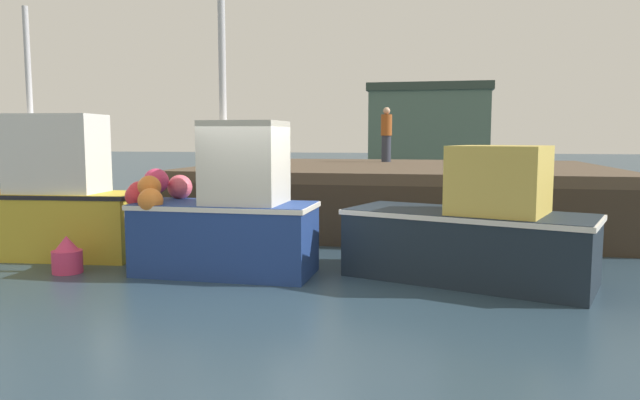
% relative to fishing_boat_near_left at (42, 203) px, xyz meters
% --- Properties ---
extents(ground, '(120.00, 160.00, 0.10)m').
position_rel_fishing_boat_near_left_xyz_m(ground, '(4.85, -1.00, -1.12)').
color(ground, '#283D4C').
extents(pier, '(10.53, 8.18, 1.57)m').
position_rel_fishing_boat_near_left_xyz_m(pier, '(6.48, 5.78, 0.25)').
color(pier, brown).
rests_on(pier, ground).
extents(fishing_boat_near_left, '(4.17, 1.58, 4.77)m').
position_rel_fishing_boat_near_left_xyz_m(fishing_boat_near_left, '(0.00, 0.00, 0.00)').
color(fishing_boat_near_left, gold).
rests_on(fishing_boat_near_left, ground).
extents(fishing_boat_near_right, '(3.32, 1.51, 5.63)m').
position_rel_fishing_boat_near_left_xyz_m(fishing_boat_near_right, '(3.97, -0.59, -0.02)').
color(fishing_boat_near_right, navy).
rests_on(fishing_boat_near_right, ground).
extents(fishing_boat_mid, '(4.22, 2.74, 2.20)m').
position_rel_fishing_boat_near_left_xyz_m(fishing_boat_mid, '(8.09, -0.27, -0.23)').
color(fishing_boat_mid, '#19232D').
rests_on(fishing_boat_mid, ground).
extents(dockworker, '(0.34, 0.34, 1.67)m').
position_rel_fishing_boat_near_left_xyz_m(dockworker, '(5.84, 8.33, 1.35)').
color(dockworker, '#2D3342').
rests_on(dockworker, pier).
extents(warehouse, '(7.60, 5.37, 5.67)m').
position_rel_fishing_boat_near_left_xyz_m(warehouse, '(6.64, 29.07, 1.79)').
color(warehouse, '#4C6656').
rests_on(warehouse, ground).
extents(mooring_buoy_foreground, '(0.51, 0.51, 0.65)m').
position_rel_fishing_boat_near_left_xyz_m(mooring_buoy_foreground, '(1.27, -1.10, -0.78)').
color(mooring_buoy_foreground, '#DB3866').
rests_on(mooring_buoy_foreground, ground).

